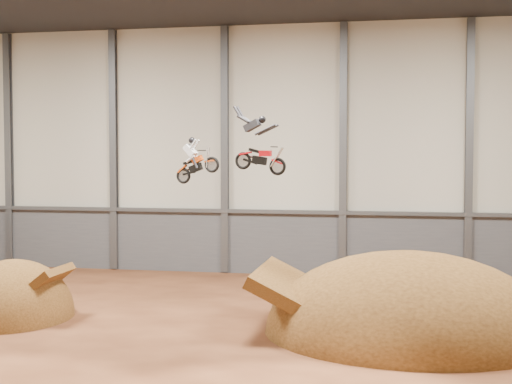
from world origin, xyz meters
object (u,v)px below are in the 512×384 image
fmx_rider_b (259,141)px  fmx_rider_a (200,155)px  landing_ramp (408,334)px  takeoff_ramp (13,318)px

fmx_rider_b → fmx_rider_a: bearing=158.2°
landing_ramp → fmx_rider_a: (-8.65, 2.12, 6.72)m
takeoff_ramp → fmx_rider_b: fmx_rider_b is taller
landing_ramp → fmx_rider_a: bearing=166.2°
fmx_rider_a → fmx_rider_b: size_ratio=0.75×
fmx_rider_a → fmx_rider_b: 3.54m
takeoff_ramp → landing_ramp: landing_ramp is taller
landing_ramp → fmx_rider_b: fmx_rider_b is taller
landing_ramp → fmx_rider_b: size_ratio=3.82×
takeoff_ramp → landing_ramp: size_ratio=0.52×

